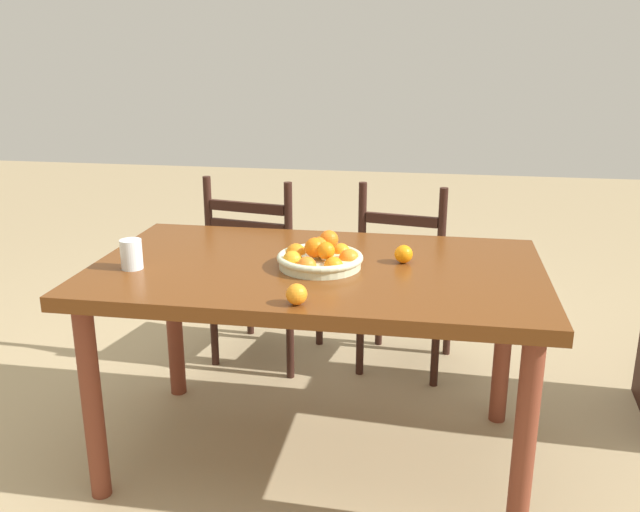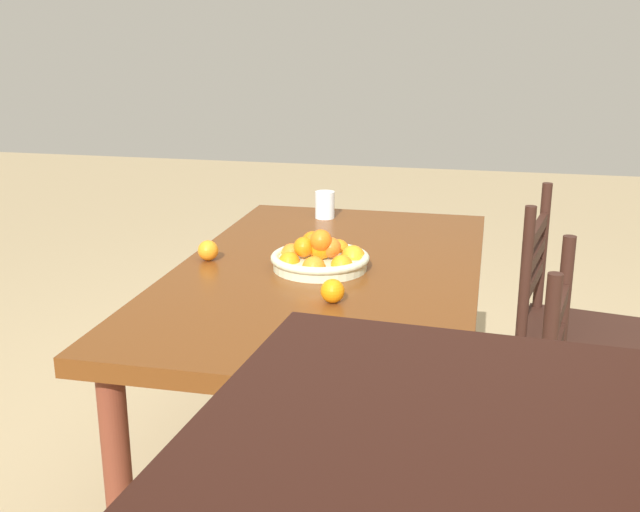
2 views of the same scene
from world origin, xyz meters
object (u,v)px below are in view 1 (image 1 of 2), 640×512
dining_table (317,288)px  chair_near_window (263,271)px  orange_loose_0 (297,294)px  drinking_glass (131,254)px  fruit_bowl (320,256)px  orange_loose_1 (404,254)px  chair_by_cabinet (406,281)px

dining_table → chair_near_window: (-0.40, 0.77, -0.21)m
dining_table → orange_loose_0: bearing=-89.2°
chair_near_window → drinking_glass: (-0.22, -0.92, 0.35)m
fruit_bowl → orange_loose_0: size_ratio=4.64×
dining_table → chair_near_window: size_ratio=1.68×
orange_loose_1 → chair_by_cabinet: bearing=91.2°
chair_by_cabinet → drinking_glass: bearing=55.7°
chair_near_window → chair_by_cabinet: bearing=-168.6°
fruit_bowl → orange_loose_0: fruit_bowl is taller
fruit_bowl → drinking_glass: (-0.63, -0.12, 0.01)m
chair_by_cabinet → orange_loose_0: 1.25m
orange_loose_0 → orange_loose_1: bearing=57.6°
orange_loose_0 → drinking_glass: 0.66m
dining_table → drinking_glass: 0.65m
chair_by_cabinet → orange_loose_1: bearing=100.9°
chair_near_window → orange_loose_1: size_ratio=14.41×
chair_near_window → fruit_bowl: (0.41, -0.79, 0.34)m
dining_table → orange_loose_0: orange_loose_0 is taller
chair_by_cabinet → fruit_bowl: 0.92m
chair_by_cabinet → orange_loose_0: chair_by_cabinet is taller
chair_near_window → chair_by_cabinet: (0.68, 0.01, -0.02)m
chair_near_window → orange_loose_1: bearing=145.1°
chair_by_cabinet → orange_loose_0: bearing=86.4°
chair_near_window → fruit_bowl: 0.95m
dining_table → chair_by_cabinet: chair_by_cabinet is taller
orange_loose_1 → dining_table: bearing=-165.4°
chair_by_cabinet → fruit_bowl: (-0.27, -0.81, 0.35)m
dining_table → chair_by_cabinet: size_ratio=1.70×
fruit_bowl → drinking_glass: 0.64m
fruit_bowl → dining_table: bearing=127.0°
fruit_bowl → orange_loose_0: 0.36m
chair_by_cabinet → orange_loose_1: chair_by_cabinet is taller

